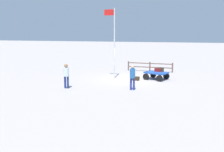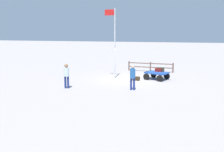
# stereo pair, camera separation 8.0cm
# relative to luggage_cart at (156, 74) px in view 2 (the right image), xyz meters

# --- Properties ---
(ground_plane) EXTENTS (120.00, 120.00, 0.00)m
(ground_plane) POSITION_rel_luggage_cart_xyz_m (2.24, 0.39, -0.45)
(ground_plane) COLOR #A99E9B
(luggage_cart) EXTENTS (2.11, 1.92, 0.61)m
(luggage_cart) POSITION_rel_luggage_cart_xyz_m (0.00, 0.00, 0.00)
(luggage_cart) COLOR #204EB1
(luggage_cart) RESTS_ON ground
(suitcase_grey) EXTENTS (0.59, 0.32, 0.33)m
(suitcase_grey) POSITION_rel_luggage_cart_xyz_m (-0.31, -0.36, 0.33)
(suitcase_grey) COLOR #372F22
(suitcase_grey) RESTS_ON luggage_cart
(suitcase_dark) EXTENTS (0.59, 0.47, 0.27)m
(suitcase_dark) POSITION_rel_luggage_cart_xyz_m (-0.14, -0.32, 0.30)
(suitcase_dark) COLOR maroon
(suitcase_dark) RESTS_ON luggage_cart
(suitcase_olive) EXTENTS (0.57, 0.40, 0.30)m
(suitcase_olive) POSITION_rel_luggage_cart_xyz_m (1.53, 0.73, -0.30)
(suitcase_olive) COLOR #392916
(suitcase_olive) RESTS_ON ground
(worker_lead) EXTENTS (0.36, 0.36, 1.66)m
(worker_lead) POSITION_rel_luggage_cart_xyz_m (1.30, 4.10, 0.52)
(worker_lead) COLOR navy
(worker_lead) RESTS_ON ground
(worker_trailing) EXTENTS (0.37, 0.37, 1.70)m
(worker_trailing) POSITION_rel_luggage_cart_xyz_m (5.79, 4.62, 0.57)
(worker_trailing) COLOR navy
(worker_trailing) RESTS_ON ground
(flagpole) EXTENTS (0.91, 0.19, 5.67)m
(flagpole) POSITION_rel_luggage_cart_xyz_m (3.49, 0.15, 2.80)
(flagpole) COLOR silver
(flagpole) RESTS_ON ground
(wooden_fence) EXTENTS (4.34, 0.44, 0.92)m
(wooden_fence) POSITION_rel_luggage_cart_xyz_m (0.84, -3.94, 0.09)
(wooden_fence) COLOR brown
(wooden_fence) RESTS_ON ground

